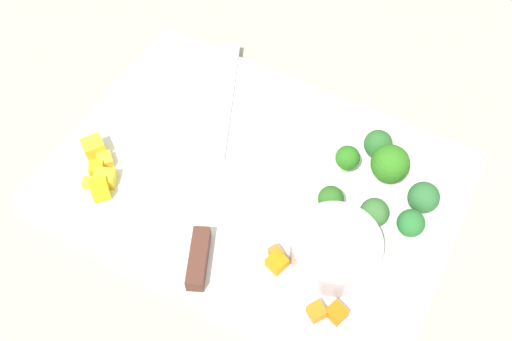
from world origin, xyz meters
name	(u,v)px	position (x,y,z in m)	size (l,w,h in m)	color
ground_plane	(256,181)	(0.00, 0.00, 0.00)	(4.00, 4.00, 0.00)	#A29C91
cutting_board	(256,178)	(0.00, 0.00, 0.01)	(0.44, 0.30, 0.01)	white
prep_bowl	(335,248)	(-0.12, 0.05, 0.03)	(0.09, 0.09, 0.03)	#B6B5BF
chef_knife	(210,189)	(0.03, 0.04, 0.02)	(0.16, 0.32, 0.02)	silver
carrot_dice_0	(276,253)	(-0.06, 0.08, 0.02)	(0.01, 0.01, 0.01)	orange
carrot_dice_1	(277,263)	(-0.07, 0.09, 0.02)	(0.02, 0.02, 0.01)	orange
carrot_dice_2	(316,312)	(-0.13, 0.11, 0.02)	(0.01, 0.02, 0.01)	orange
carrot_dice_3	(337,313)	(-0.14, 0.10, 0.02)	(0.02, 0.02, 0.01)	orange
pepper_dice_0	(100,190)	(0.14, 0.10, 0.02)	(0.02, 0.02, 0.02)	yellow
pepper_dice_1	(97,169)	(0.16, 0.08, 0.02)	(0.01, 0.02, 0.02)	yellow
pepper_dice_2	(94,148)	(0.18, 0.06, 0.02)	(0.02, 0.02, 0.02)	yellow
pepper_dice_3	(90,183)	(0.15, 0.10, 0.02)	(0.01, 0.01, 0.01)	yellow
pepper_dice_4	(105,160)	(0.16, 0.07, 0.02)	(0.02, 0.02, 0.01)	yellow
pepper_dice_5	(105,178)	(0.14, 0.09, 0.02)	(0.02, 0.02, 0.02)	yellow
broccoli_floret_0	(390,164)	(-0.13, -0.07, 0.04)	(0.04, 0.04, 0.05)	#84C058
broccoli_floret_1	(374,213)	(-0.14, -0.01, 0.03)	(0.03, 0.03, 0.04)	#8FB062
broccoli_floret_2	(348,158)	(-0.08, -0.06, 0.03)	(0.03, 0.03, 0.04)	#93BE6D
broccoli_floret_3	(378,144)	(-0.11, -0.09, 0.03)	(0.03, 0.03, 0.03)	#81B159
broccoli_floret_4	(332,197)	(-0.09, 0.00, 0.03)	(0.03, 0.03, 0.03)	#84B458
broccoli_floret_5	(424,198)	(-0.17, -0.05, 0.03)	(0.03, 0.03, 0.04)	#96BD54
broccoli_floret_6	(411,223)	(-0.17, -0.01, 0.03)	(0.03, 0.03, 0.04)	#90AB6A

